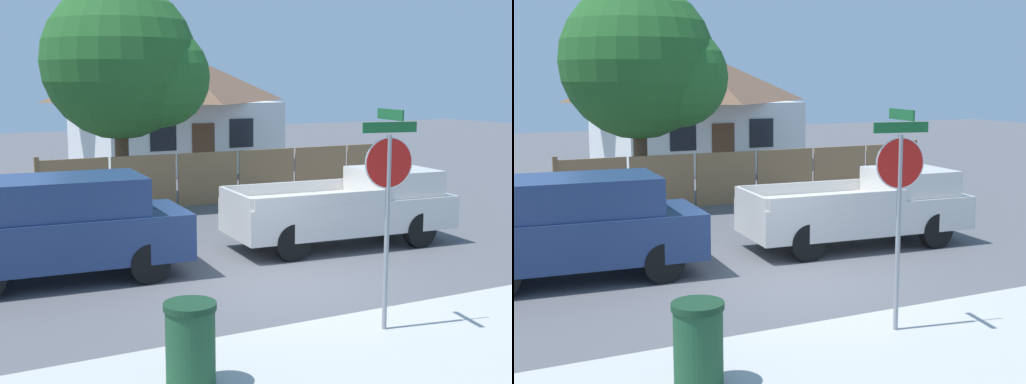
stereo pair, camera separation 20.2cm
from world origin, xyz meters
The scene contains 9 objects.
ground_plane centered at (0.00, 0.00, 0.00)m, with size 80.00×80.00×0.00m, color #56565B.
sidewalk_strip centered at (0.00, -3.60, 0.00)m, with size 36.00×3.20×0.01m.
wooden_fence centered at (3.17, 8.13, 0.77)m, with size 11.77×0.12×1.64m.
house centered at (4.44, 17.25, 2.56)m, with size 7.62×7.51×4.93m.
oak_tree centered at (0.15, 9.03, 4.03)m, with size 4.66×4.44×6.36m.
red_suv centered at (-3.36, 1.99, 1.02)m, with size 4.67×2.21×1.90m.
orange_pickup centered at (2.91, 1.97, 0.83)m, with size 5.10×2.25×1.65m.
stop_sign centered at (0.31, -2.80, 2.18)m, with size 0.83×0.74×3.22m.
trash_bin centered at (-2.96, -3.34, 0.52)m, with size 0.64×0.64×1.03m.
Camera 1 is at (-5.94, -10.88, 3.64)m, focal length 50.00 mm.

